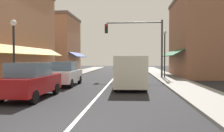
# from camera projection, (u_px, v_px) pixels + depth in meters

# --- Properties ---
(ground_plane) EXTENTS (80.00, 80.00, 0.00)m
(ground_plane) POSITION_uv_depth(u_px,v_px,m) (114.00, 77.00, 23.77)
(ground_plane) COLOR black
(sidewalk_left) EXTENTS (2.60, 56.00, 0.12)m
(sidewalk_left) POSITION_uv_depth(u_px,v_px,m) (64.00, 76.00, 24.23)
(sidewalk_left) COLOR gray
(sidewalk_left) RESTS_ON ground
(sidewalk_right) EXTENTS (2.60, 56.00, 0.12)m
(sidewalk_right) POSITION_uv_depth(u_px,v_px,m) (167.00, 77.00, 23.31)
(sidewalk_right) COLOR gray
(sidewalk_right) RESTS_ON ground
(lane_center_stripe) EXTENTS (0.14, 52.00, 0.01)m
(lane_center_stripe) POSITION_uv_depth(u_px,v_px,m) (114.00, 77.00, 23.77)
(lane_center_stripe) COLOR silver
(lane_center_stripe) RESTS_ON ground
(storefront_left_block) EXTENTS (5.53, 14.20, 8.82)m
(storefront_left_block) POSITION_uv_depth(u_px,v_px,m) (1.00, 29.00, 18.40)
(storefront_left_block) COLOR #9E6B4C
(storefront_left_block) RESTS_ON ground
(storefront_right_block) EXTENTS (7.14, 10.20, 8.89)m
(storefront_right_block) POSITION_uv_depth(u_px,v_px,m) (203.00, 36.00, 24.82)
(storefront_right_block) COLOR #8E5B42
(storefront_right_block) RESTS_ON ground
(storefront_far_left) EXTENTS (7.08, 8.20, 8.45)m
(storefront_far_left) POSITION_uv_depth(u_px,v_px,m) (56.00, 44.00, 34.41)
(storefront_far_left) COLOR #9E6B4C
(storefront_far_left) RESTS_ON ground
(parked_car_nearest_left) EXTENTS (1.83, 4.13, 1.77)m
(parked_car_nearest_left) POSITION_uv_depth(u_px,v_px,m) (31.00, 81.00, 11.02)
(parked_car_nearest_left) COLOR maroon
(parked_car_nearest_left) RESTS_ON ground
(parked_car_second_left) EXTENTS (1.82, 4.12, 1.77)m
(parked_car_second_left) POSITION_uv_depth(u_px,v_px,m) (65.00, 74.00, 16.33)
(parked_car_second_left) COLOR silver
(parked_car_second_left) RESTS_ON ground
(van_in_lane) EXTENTS (2.10, 5.23, 2.12)m
(van_in_lane) POSITION_uv_depth(u_px,v_px,m) (130.00, 71.00, 15.04)
(van_in_lane) COLOR beige
(van_in_lane) RESTS_ON ground
(traffic_signal_mast_arm) EXTENTS (5.78, 0.50, 5.83)m
(traffic_signal_mast_arm) POSITION_uv_depth(u_px,v_px,m) (142.00, 38.00, 22.41)
(traffic_signal_mast_arm) COLOR #333333
(traffic_signal_mast_arm) RESTS_ON ground
(street_lamp_left_near) EXTENTS (0.36, 0.36, 4.25)m
(street_lamp_left_near) POSITION_uv_depth(u_px,v_px,m) (14.00, 43.00, 13.21)
(street_lamp_left_near) COLOR black
(street_lamp_left_near) RESTS_ON ground
(street_lamp_right_mid) EXTENTS (0.36, 0.36, 4.72)m
(street_lamp_right_mid) POSITION_uv_depth(u_px,v_px,m) (165.00, 46.00, 22.08)
(street_lamp_right_mid) COLOR black
(street_lamp_right_mid) RESTS_ON ground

